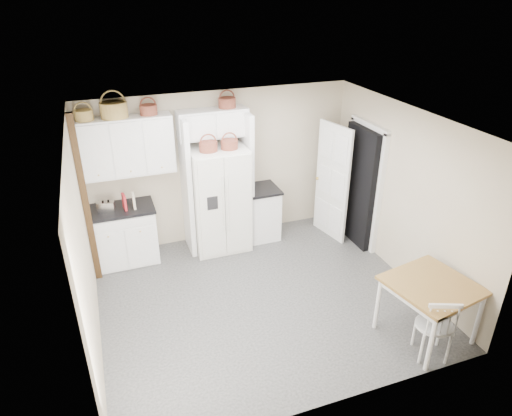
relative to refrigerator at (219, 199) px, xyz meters
name	(u,v)px	position (x,y,z in m)	size (l,w,h in m)	color
floor	(261,297)	(0.15, -1.62, -0.89)	(4.50, 4.50, 0.00)	#2E2E2E
ceiling	(262,124)	(0.15, -1.62, 1.71)	(4.50, 4.50, 0.00)	white
wall_back	(221,167)	(0.15, 0.38, 0.41)	(4.50, 4.50, 0.00)	tan
wall_left	(84,249)	(-2.10, -1.62, 0.41)	(4.00, 4.00, 0.00)	tan
wall_right	(404,195)	(2.40, -1.62, 0.41)	(4.00, 4.00, 0.00)	tan
refrigerator	(219,199)	(0.00, 0.00, 0.00)	(0.92, 0.74, 1.78)	white
base_cab_left	(124,235)	(-1.58, 0.08, -0.43)	(1.00, 0.63, 0.92)	white
base_cab_right	(262,213)	(0.79, 0.08, -0.44)	(0.51, 0.61, 0.90)	white
dining_table	(427,310)	(1.85, -3.07, -0.48)	(0.98, 0.98, 0.81)	brown
windsor_chair	(434,325)	(1.70, -3.37, -0.43)	(0.45, 0.41, 0.91)	white
counter_left	(120,209)	(-1.58, 0.08, 0.05)	(1.04, 0.67, 0.04)	black
counter_right	(262,189)	(0.79, 0.08, 0.03)	(0.55, 0.66, 0.04)	black
toaster	(106,207)	(-1.78, -0.01, 0.16)	(0.25, 0.15, 0.18)	silver
cookbook_red	(124,202)	(-1.51, 0.00, 0.20)	(0.04, 0.17, 0.25)	#B02027
cookbook_cream	(134,201)	(-1.36, 0.00, 0.19)	(0.04, 0.16, 0.24)	beige
basket_upper_a	(84,115)	(-1.88, 0.21, 1.53)	(0.26, 0.26, 0.15)	olive
basket_upper_b	(114,110)	(-1.46, 0.21, 1.57)	(0.39, 0.39, 0.23)	olive
basket_upper_c	(149,110)	(-0.97, 0.21, 1.53)	(0.26, 0.26, 0.15)	#531E14
basket_bridge_b	(227,103)	(0.25, 0.21, 1.54)	(0.28, 0.28, 0.16)	#531E14
basket_fridge_a	(208,147)	(-0.16, -0.10, 0.97)	(0.28, 0.28, 0.15)	#531E14
basket_fridge_b	(229,144)	(0.18, -0.10, 0.96)	(0.27, 0.27, 0.14)	#531E14
upper_cabinet	(127,146)	(-1.35, 0.21, 1.01)	(1.40, 0.34, 0.90)	white
bridge_cabinet	(213,123)	(0.00, 0.21, 1.23)	(1.12, 0.34, 0.45)	white
fridge_panel_left	(187,187)	(-0.51, 0.08, 0.26)	(0.08, 0.60, 2.30)	white
fridge_panel_right	(246,179)	(0.51, 0.08, 0.26)	(0.08, 0.60, 2.30)	white
trim_post	(85,202)	(-2.05, -0.27, 0.41)	(0.09, 0.09, 2.60)	black
doorway_void	(361,187)	(2.31, -0.62, 0.13)	(0.18, 0.85, 2.05)	black
door_slab	(332,182)	(1.95, -0.29, 0.13)	(0.80, 0.04, 2.05)	white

